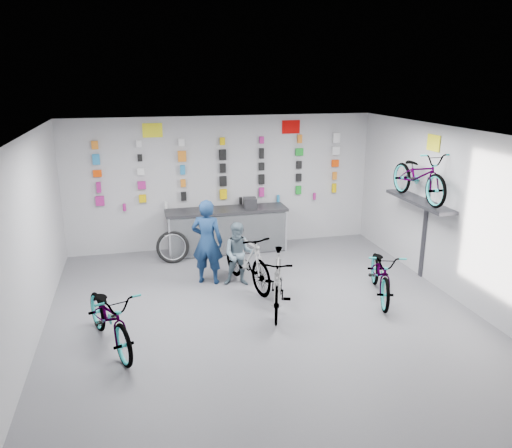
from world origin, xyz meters
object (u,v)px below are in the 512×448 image
object	(u,v)px
bike_left	(110,317)
customer	(239,254)
bike_right	(381,273)
counter	(227,231)
clerk	(207,242)
bike_service	(247,258)
bike_center	(278,282)

from	to	relation	value
bike_left	customer	xyz separation A→B (m)	(2.30, 1.78, 0.13)
bike_left	bike_right	world-z (taller)	bike_left
counter	bike_right	xyz separation A→B (m)	(2.23, -3.04, -0.02)
counter	clerk	size ratio (longest dim) A/B	1.64
bike_service	bike_right	bearing A→B (deg)	-39.76
bike_left	customer	world-z (taller)	customer
bike_center	clerk	xyz separation A→B (m)	(-0.97, 1.46, 0.31)
bike_center	bike_service	size ratio (longest dim) A/B	0.94
bike_service	customer	bearing A→B (deg)	133.32
counter	bike_right	size ratio (longest dim) A/B	1.51
counter	bike_left	xyz separation A→B (m)	(-2.42, -3.68, -0.01)
clerk	bike_center	bearing A→B (deg)	146.36
bike_left	customer	bearing A→B (deg)	18.08
counter	bike_service	distance (m)	1.98
bike_left	bike_service	bearing A→B (deg)	15.18
bike_left	clerk	world-z (taller)	clerk
bike_left	bike_service	size ratio (longest dim) A/B	1.00
bike_center	customer	bearing A→B (deg)	126.60
bike_right	bike_center	bearing A→B (deg)	-159.74
bike_center	customer	distance (m)	1.29
bike_center	bike_right	bearing A→B (deg)	20.05
bike_left	customer	size ratio (longest dim) A/B	1.49
bike_center	bike_service	xyz separation A→B (m)	(-0.28, 1.13, 0.03)
bike_center	bike_right	size ratio (longest dim) A/B	0.96
customer	bike_left	bearing A→B (deg)	-127.39
counter	bike_center	size ratio (longest dim) A/B	1.58
bike_right	bike_service	distance (m)	2.46
customer	bike_service	bearing A→B (deg)	-17.65
clerk	customer	distance (m)	0.65
bike_center	bike_service	bearing A→B (deg)	121.66
bike_center	bike_service	distance (m)	1.16
bike_service	clerk	size ratio (longest dim) A/B	1.11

